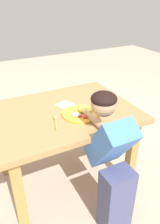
# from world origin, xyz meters

# --- Properties ---
(ground_plane) EXTENTS (8.00, 8.00, 0.00)m
(ground_plane) POSITION_xyz_m (0.00, 0.00, 0.00)
(ground_plane) COLOR tan
(dining_table) EXTENTS (1.04, 0.78, 0.67)m
(dining_table) POSITION_xyz_m (0.00, 0.00, 0.57)
(dining_table) COLOR #A17648
(dining_table) RESTS_ON ground_plane
(plate) EXTENTS (0.26, 0.26, 0.05)m
(plate) POSITION_xyz_m (0.10, -0.12, 0.68)
(plate) COLOR gold
(plate) RESTS_ON dining_table
(fork) EXTENTS (0.03, 0.20, 0.01)m
(fork) POSITION_xyz_m (0.26, -0.09, 0.67)
(fork) COLOR silver
(fork) RESTS_ON dining_table
(spoon) EXTENTS (0.08, 0.18, 0.02)m
(spoon) POSITION_xyz_m (-0.10, -0.11, 0.68)
(spoon) COLOR tan
(spoon) RESTS_ON dining_table
(person) EXTENTS (0.20, 0.53, 0.93)m
(person) POSITION_xyz_m (0.12, -0.48, 0.50)
(person) COLOR #42476C
(person) RESTS_ON ground_plane
(napkin) EXTENTS (0.14, 0.16, 0.00)m
(napkin) POSITION_xyz_m (0.06, 0.07, 0.67)
(napkin) COLOR white
(napkin) RESTS_ON dining_table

